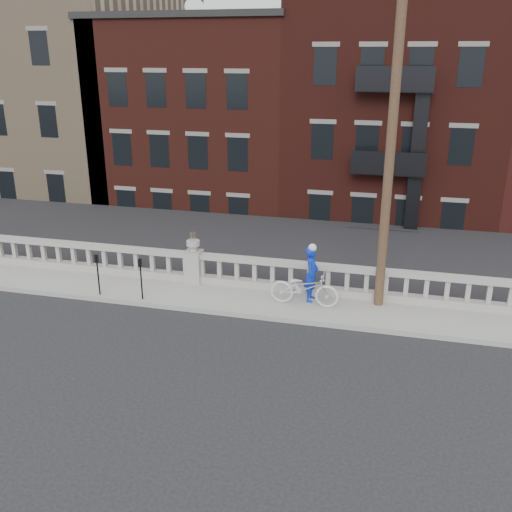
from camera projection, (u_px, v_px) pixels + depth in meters
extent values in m
plane|color=black|center=(146.00, 338.00, 15.99)|extent=(120.00, 120.00, 0.00)
cube|color=gray|center=(185.00, 294.00, 18.70)|extent=(32.00, 2.20, 0.15)
cube|color=gray|center=(194.00, 278.00, 19.49)|extent=(28.00, 0.34, 0.25)
cube|color=gray|center=(194.00, 255.00, 19.21)|extent=(28.00, 0.34, 0.16)
cube|color=gray|center=(194.00, 266.00, 19.35)|extent=(0.55, 0.55, 1.10)
cylinder|color=gray|center=(193.00, 248.00, 19.13)|extent=(0.24, 0.24, 0.20)
cylinder|color=gray|center=(193.00, 243.00, 19.07)|extent=(0.44, 0.44, 0.18)
cube|color=#605E59|center=(200.00, 343.00, 20.73)|extent=(36.00, 0.50, 5.15)
cube|color=black|center=(301.00, 238.00, 41.43)|extent=(80.00, 44.00, 0.50)
cube|color=#595651|center=(189.00, 305.00, 25.17)|extent=(16.00, 7.00, 4.00)
cube|color=#957C60|center=(36.00, 92.00, 37.30)|extent=(18.00, 16.00, 20.00)
cube|color=#421813|center=(222.00, 149.00, 34.41)|extent=(10.00, 14.00, 14.00)
cube|color=black|center=(219.00, 21.00, 31.98)|extent=(10.30, 14.30, 0.30)
cube|color=#3C1410|center=(392.00, 142.00, 31.85)|extent=(10.00, 14.00, 15.50)
cylinder|color=#422D1E|center=(391.00, 143.00, 16.08)|extent=(0.28, 0.28, 10.00)
cylinder|color=black|center=(98.00, 279.00, 18.31)|extent=(0.05, 0.05, 1.10)
cube|color=black|center=(96.00, 259.00, 18.08)|extent=(0.10, 0.08, 0.26)
cube|color=black|center=(96.00, 258.00, 18.02)|extent=(0.06, 0.01, 0.08)
cylinder|color=black|center=(141.00, 283.00, 17.96)|extent=(0.05, 0.05, 1.10)
cube|color=black|center=(140.00, 263.00, 17.73)|extent=(0.10, 0.08, 0.26)
cube|color=black|center=(139.00, 262.00, 17.68)|extent=(0.06, 0.01, 0.08)
imported|color=silver|center=(304.00, 288.00, 17.55)|extent=(2.15, 0.78, 1.12)
imported|color=#0C29B7|center=(312.00, 274.00, 17.78)|extent=(0.46, 0.67, 1.77)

